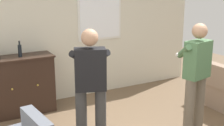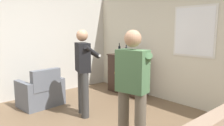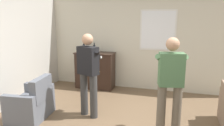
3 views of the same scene
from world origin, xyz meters
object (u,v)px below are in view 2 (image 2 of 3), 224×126
person_standing_left (83,68)px  person_standing_right (133,87)px  armchair (41,93)px  sideboard_cabinet (127,74)px  bottle_liquor_amber (126,51)px  bottle_wine_green (119,50)px

person_standing_left → person_standing_right: (1.57, -0.28, 0.00)m
armchair → person_standing_right: size_ratio=0.56×
sideboard_cabinet → bottle_liquor_amber: 0.62m
person_standing_left → person_standing_right: same height
person_standing_left → armchair: bearing=-158.5°
armchair → bottle_liquor_amber: bottle_liquor_amber is taller
bottle_wine_green → armchair: bearing=-95.4°
armchair → bottle_liquor_amber: 2.31m
sideboard_cabinet → bottle_liquor_amber: size_ratio=3.99×
armchair → person_standing_left: bearing=21.5°
bottle_wine_green → bottle_liquor_amber: 0.35m
sideboard_cabinet → person_standing_right: 2.91m
sideboard_cabinet → person_standing_left: (0.51, -1.70, 0.43)m
bottle_wine_green → person_standing_left: size_ratio=0.18×
bottle_wine_green → person_standing_right: 3.17m
person_standing_left → person_standing_right: 1.60m
bottle_wine_green → person_standing_right: (2.43, -2.03, -0.20)m
bottle_liquor_amber → person_standing_right: (2.09, -1.95, -0.19)m
bottle_liquor_amber → person_standing_right: bearing=-43.1°
sideboard_cabinet → bottle_liquor_amber: (0.00, -0.04, 0.62)m
sideboard_cabinet → bottle_wine_green: bottle_wine_green is taller
armchair → bottle_wine_green: bearing=84.6°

